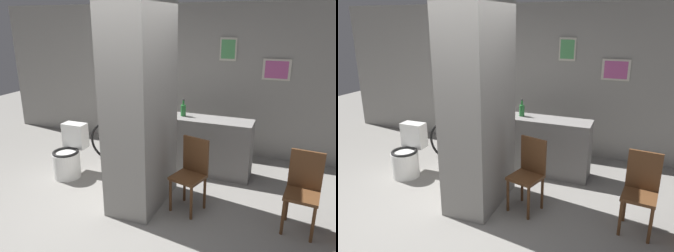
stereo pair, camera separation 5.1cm
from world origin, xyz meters
The scene contains 9 objects.
ground_plane centered at (0.00, 0.00, 0.00)m, with size 14.00×14.00×0.00m, color gray.
wall_back centered at (0.00, 2.63, 1.30)m, with size 8.00×0.09×2.60m.
pillar_center centered at (0.07, 0.52, 1.30)m, with size 0.61×1.04×2.60m.
counter_shelf centered at (0.56, 1.65, 0.44)m, with size 1.49×0.44×0.89m.
toilet centered at (-1.32, 0.80, 0.32)m, with size 0.41×0.57×0.78m.
chair_near_pillar centered at (0.71, 0.58, 0.51)m, with size 0.45×0.45×0.92m.
chair_by_doorway centered at (2.02, 0.62, 0.51)m, with size 0.40×0.40×0.92m.
bicycle centered at (-0.52, 1.51, 0.35)m, with size 1.76×0.42×0.73m.
bottle_tall centered at (0.23, 1.67, 0.99)m, with size 0.08×0.08×0.28m.
Camera 1 is at (1.79, -2.99, 2.30)m, focal length 35.00 mm.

